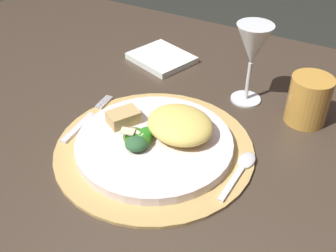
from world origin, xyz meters
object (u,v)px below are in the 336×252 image
(fork, at_px, (86,120))
(amber_tumbler, at_px, (309,100))
(wine_glass, at_px, (253,47))
(dinner_plate, at_px, (154,144))
(dining_table, at_px, (151,161))
(spoon, at_px, (242,167))
(napkin, at_px, (162,58))

(fork, height_order, amber_tumbler, amber_tumbler)
(wine_glass, distance_m, amber_tumbler, 0.15)
(dinner_plate, bearing_deg, fork, 178.94)
(dining_table, xyz_separation_m, fork, (-0.09, -0.09, 0.14))
(dining_table, height_order, spoon, spoon)
(spoon, distance_m, wine_glass, 0.25)
(napkin, xyz_separation_m, wine_glass, (0.24, -0.06, 0.11))
(napkin, height_order, wine_glass, wine_glass)
(spoon, distance_m, amber_tumbler, 0.20)
(dinner_plate, bearing_deg, amber_tumbler, 46.23)
(dinner_plate, bearing_deg, spoon, 9.26)
(dining_table, distance_m, dinner_plate, 0.19)
(spoon, height_order, napkin, napkin)
(dinner_plate, height_order, spoon, dinner_plate)
(dining_table, distance_m, wine_glass, 0.33)
(dinner_plate, xyz_separation_m, wine_glass, (0.09, 0.23, 0.11))
(dining_table, bearing_deg, wine_glass, 42.28)
(dinner_plate, height_order, amber_tumbler, amber_tumbler)
(fork, height_order, wine_glass, wine_glass)
(dinner_plate, relative_size, wine_glass, 1.66)
(dinner_plate, relative_size, amber_tumbler, 2.94)
(dining_table, xyz_separation_m, amber_tumbler, (0.28, 0.13, 0.18))
(spoon, relative_size, wine_glass, 0.77)
(wine_glass, height_order, amber_tumbler, wine_glass)
(dining_table, distance_m, napkin, 0.26)
(wine_glass, bearing_deg, fork, -136.44)
(fork, distance_m, spoon, 0.31)
(spoon, bearing_deg, wine_glass, 108.85)
(dinner_plate, distance_m, amber_tumbler, 0.31)
(dinner_plate, xyz_separation_m, amber_tumbler, (0.21, 0.22, 0.03))
(wine_glass, xyz_separation_m, amber_tumbler, (0.12, -0.01, -0.07))
(wine_glass, bearing_deg, dinner_plate, -110.22)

